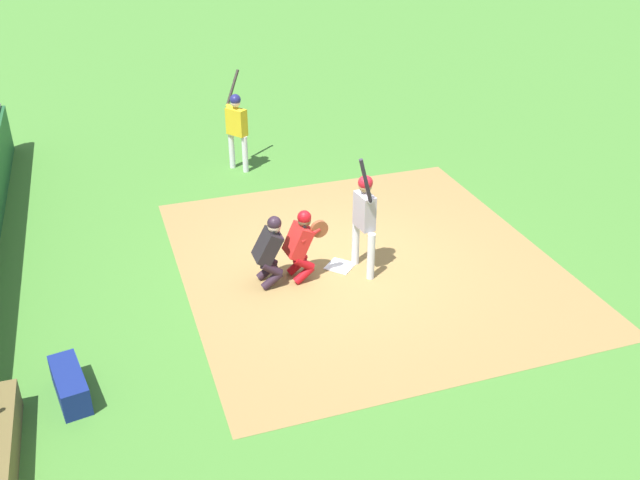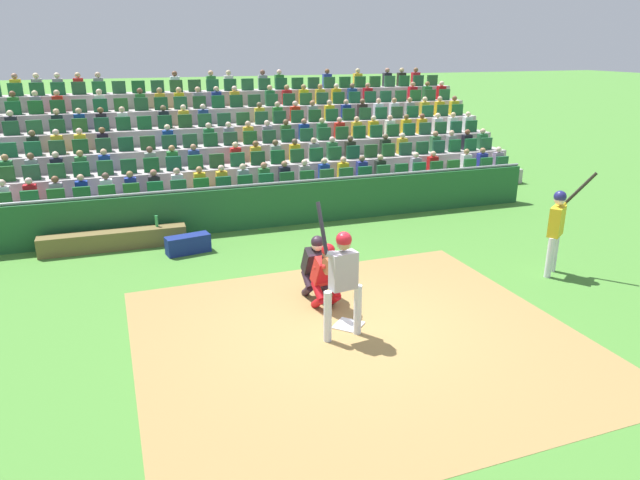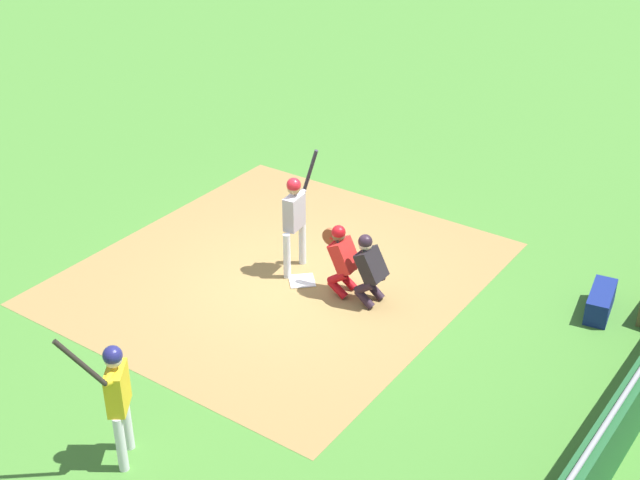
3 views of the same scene
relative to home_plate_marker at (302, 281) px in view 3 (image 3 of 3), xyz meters
The scene contains 8 objects.
ground_plane 0.02m from the home_plate_marker, ahead, with size 160.00×160.00×0.00m, color #468131.
infield_dirt_patch 0.50m from the home_plate_marker, 90.00° to the left, with size 7.02×6.44×0.01m, color olive.
home_plate_marker is the anchor object (origin of this frame).
batter_at_plate 1.19m from the home_plate_marker, 52.67° to the left, with size 0.73×0.40×2.27m.
catcher_crouching 1.03m from the home_plate_marker, 79.28° to the right, with size 0.49×0.74×1.28m.
home_plate_umpire 1.46m from the home_plate_marker, 83.50° to the right, with size 0.47×0.49×1.27m.
equipment_duffel_bag 5.03m from the home_plate_marker, 65.01° to the right, with size 0.99×0.36×0.42m, color navy.
on_deck_batter 5.03m from the home_plate_marker, behind, with size 0.91×0.48×2.16m.
Camera 3 is at (-10.13, -7.76, 7.92)m, focal length 48.06 mm.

